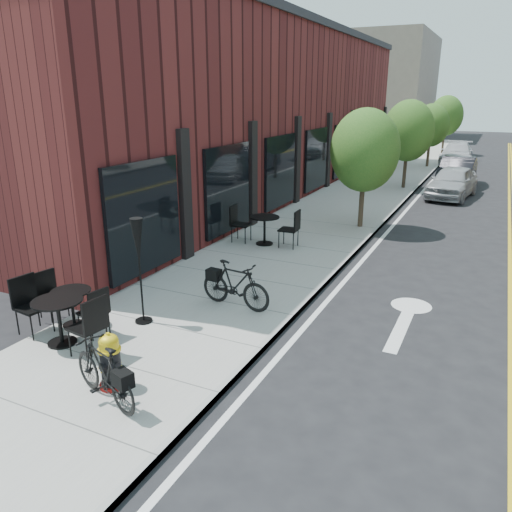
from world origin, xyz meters
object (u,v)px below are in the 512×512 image
Objects in this scene: bicycle_left at (104,372)px; patio_umbrella at (138,249)px; bistro_set_a at (59,315)px; bistro_set_c at (265,226)px; bistro_set_b at (72,303)px; parked_car_b at (457,172)px; fire_hydrant at (111,361)px; parked_car_a at (452,182)px; parked_car_c at (457,153)px; bicycle_right at (235,285)px.

bicycle_left is 2.80m from patio_umbrella.
bistro_set_c reaches higher than bistro_set_a.
patio_umbrella reaches higher than bistro_set_b.
parked_car_b reaches higher than bistro_set_b.
fire_hydrant is 21.34m from parked_car_b.
parked_car_a reaches higher than bicycle_left.
patio_umbrella is at bearing -135.13° from bicycle_left.
parked_car_b is (4.80, 20.44, 0.04)m from bistro_set_a.
fire_hydrant is 0.51× the size of bistro_set_b.
patio_umbrella is at bearing -97.82° from parked_car_c.
patio_umbrella is at bearing -97.02° from parked_car_a.
bistro_set_b is 0.41× the size of parked_car_b.
patio_umbrella is 16.65m from parked_car_a.
bistro_set_a is (-2.02, -2.74, 0.05)m from bicycle_right.
bicycle_right is 0.35× the size of parked_car_c.
bicycle_right is at bearing -93.62° from parked_car_a.
bicycle_right is 14.99m from parked_car_a.
parked_car_b is at bearing -169.15° from bicycle_left.
bicycle_right is at bearing 47.62° from patio_umbrella.
patio_umbrella is (-1.27, -1.40, 0.99)m from bicycle_right.
bistro_set_c is 11.16m from parked_car_a.
parked_car_a reaches higher than bicycle_right.
bistro_set_c is at bearing 23.14° from bicycle_right.
parked_car_c is at bearing 97.59° from fire_hydrant.
bicycle_right is at bearing 52.32° from bistro_set_b.
parked_car_b is (-0.06, 2.99, 0.02)m from parked_car_a.
patio_umbrella is at bearing 43.65° from bistro_set_b.
bistro_set_c is at bearing 90.86° from patio_umbrella.
bistro_set_a is (-1.90, 1.00, 0.08)m from bicycle_left.
bistro_set_c is (1.00, 6.47, 0.08)m from bistro_set_b.
parked_car_a is at bearing -170.56° from bicycle_left.
bistro_set_b is at bearing 137.55° from bicycle_right.
parked_car_c is at bearing 77.72° from bistro_set_c.
parked_car_c is (4.40, 28.60, 0.09)m from bistro_set_b.
bistro_set_b is at bearing -146.98° from patio_umbrella.
bistro_set_a is 0.99× the size of patio_umbrella.
bistro_set_c is at bearing 91.97° from bistro_set_a.
bistro_set_c reaches higher than bicycle_right.
fire_hydrant is 0.43× the size of patio_umbrella.
parked_car_a is (5.20, 16.82, 0.09)m from bistro_set_b.
bicycle_right is 4.58m from bistro_set_c.
bicycle_left is 0.88× the size of bistro_set_b.
bistro_set_a is 18.12m from parked_car_a.
bistro_set_b is at bearing -99.88° from parked_car_a.
parked_car_c is (2.15, 30.24, 0.09)m from bicycle_left.
patio_umbrella reaches higher than parked_car_a.
bistro_set_c reaches higher than bistro_set_b.
parked_car_a is at bearing 81.68° from bistro_set_a.
fire_hydrant is 1.86m from bistro_set_a.
parked_car_a is at bearing -87.39° from parked_car_b.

